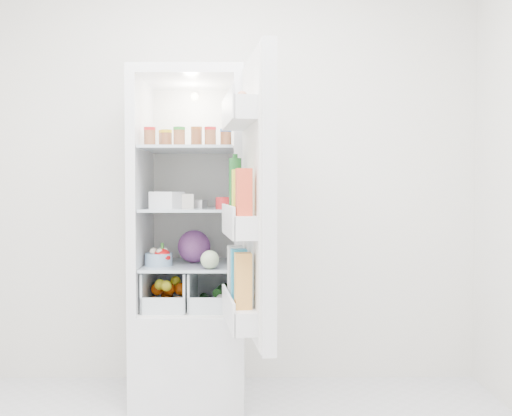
{
  "coord_description": "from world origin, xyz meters",
  "views": [
    {
      "loc": [
        0.15,
        -1.97,
        1.17
      ],
      "look_at": [
        0.16,
        0.95,
        1.07
      ],
      "focal_mm": 40.0,
      "sensor_mm": 36.0,
      "label": 1
    }
  ],
  "objects_px": {
    "red_cabbage": "(194,246)",
    "mushroom_bowl": "(159,259)",
    "refrigerator": "(192,277)",
    "fridge_door": "(252,205)"
  },
  "relations": [
    {
      "from": "refrigerator",
      "to": "mushroom_bowl",
      "type": "relative_size",
      "value": 12.34
    },
    {
      "from": "fridge_door",
      "to": "red_cabbage",
      "type": "bearing_deg",
      "value": 20.1
    },
    {
      "from": "refrigerator",
      "to": "red_cabbage",
      "type": "xyz_separation_m",
      "value": [
        0.01,
        -0.02,
        0.17
      ]
    },
    {
      "from": "red_cabbage",
      "to": "mushroom_bowl",
      "type": "xyz_separation_m",
      "value": [
        -0.18,
        -0.13,
        -0.06
      ]
    },
    {
      "from": "mushroom_bowl",
      "to": "fridge_door",
      "type": "distance_m",
      "value": 0.77
    },
    {
      "from": "red_cabbage",
      "to": "mushroom_bowl",
      "type": "distance_m",
      "value": 0.23
    },
    {
      "from": "refrigerator",
      "to": "mushroom_bowl",
      "type": "distance_m",
      "value": 0.25
    },
    {
      "from": "red_cabbage",
      "to": "fridge_door",
      "type": "relative_size",
      "value": 0.14
    },
    {
      "from": "red_cabbage",
      "to": "refrigerator",
      "type": "bearing_deg",
      "value": 121.94
    },
    {
      "from": "red_cabbage",
      "to": "mushroom_bowl",
      "type": "bearing_deg",
      "value": -144.9
    }
  ]
}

